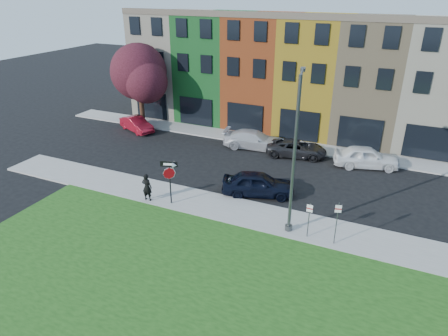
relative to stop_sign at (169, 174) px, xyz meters
The scene contains 15 objects.
ground 5.26m from the stop_sign, 26.50° to the right, with size 120.00×120.00×0.00m, color black.
sidewalk_near 6.69m from the stop_sign, ahead, with size 40.00×3.00×0.12m, color gray.
sidewalk_far 13.09m from the stop_sign, 84.23° to the left, with size 40.00×2.40×0.12m, color gray.
rowhouse_block 19.34m from the stop_sign, 84.60° to the left, with size 30.00×10.12×10.00m.
stop_sign is the anchor object (origin of this frame).
man 1.93m from the stop_sign, behind, with size 0.69×0.48×1.79m, color black.
sedan_near 5.80m from the stop_sign, 38.12° to the left, with size 4.98×3.20×1.58m, color black.
parked_car_red 14.73m from the stop_sign, 133.86° to the left, with size 4.25×2.90×1.33m, color maroon.
parked_car_silver 11.22m from the stop_sign, 83.23° to the left, with size 5.35×2.83×1.48m, color #BDBCC1.
parked_car_dark 12.03m from the stop_sign, 65.19° to the left, with size 5.02×3.02×1.30m, color black.
parked_car_white 15.07m from the stop_sign, 46.77° to the left, with size 5.05×3.08×1.61m, color white.
street_lamp 7.78m from the stop_sign, ahead, with size 0.78×2.55×8.55m.
parking_sign_a 8.58m from the stop_sign, ahead, with size 0.32×0.09×2.03m.
parking_sign_b 10.00m from the stop_sign, ahead, with size 0.31×0.13×2.44m.
tree_purple 16.22m from the stop_sign, 130.63° to the left, with size 6.17×5.40×7.65m.
Camera 1 is at (7.63, -16.15, 12.45)m, focal length 32.00 mm.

